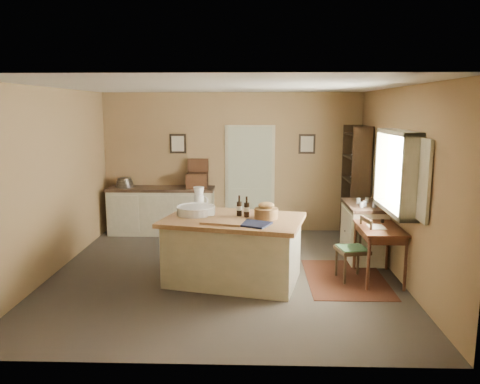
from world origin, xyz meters
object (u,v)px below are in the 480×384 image
at_px(work_island, 233,248).
at_px(shelving_unit, 358,183).
at_px(writing_desk, 380,234).
at_px(desk_chair, 352,250).
at_px(right_cabinet, 363,231).
at_px(sideboard, 162,209).

height_order(work_island, shelving_unit, shelving_unit).
xyz_separation_m(writing_desk, desk_chair, (-0.38, -0.03, -0.23)).
relative_size(writing_desk, right_cabinet, 0.90).
height_order(writing_desk, right_cabinet, right_cabinet).
relative_size(work_island, writing_desk, 2.25).
bearing_deg(right_cabinet, work_island, -152.53).
xyz_separation_m(sideboard, right_cabinet, (3.54, -1.43, -0.02)).
bearing_deg(writing_desk, right_cabinet, 90.01).
relative_size(sideboard, right_cabinet, 1.96).
height_order(right_cabinet, shelving_unit, shelving_unit).
distance_m(right_cabinet, shelving_unit, 1.37).
height_order(writing_desk, desk_chair, desk_chair).
bearing_deg(work_island, desk_chair, 15.79).
bearing_deg(work_island, sideboard, 133.62).
relative_size(work_island, sideboard, 1.03).
bearing_deg(desk_chair, sideboard, 131.82).
bearing_deg(shelving_unit, desk_chair, -103.53).
relative_size(work_island, right_cabinet, 2.02).
xyz_separation_m(work_island, sideboard, (-1.48, 2.50, -0.00)).
height_order(work_island, sideboard, work_island).
xyz_separation_m(work_island, shelving_unit, (2.21, 2.30, 0.56)).
relative_size(right_cabinet, shelving_unit, 0.50).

